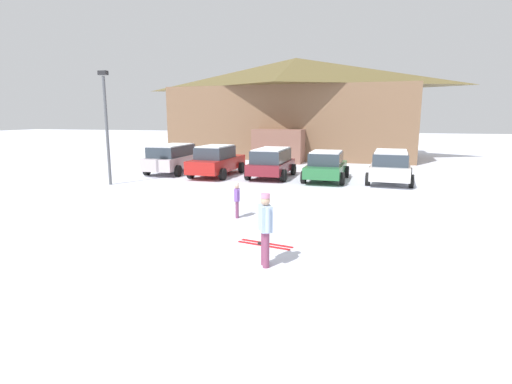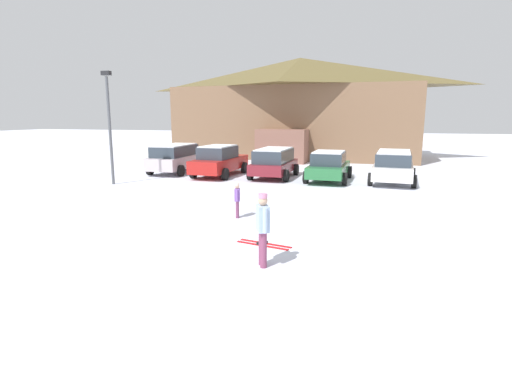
% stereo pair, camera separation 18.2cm
% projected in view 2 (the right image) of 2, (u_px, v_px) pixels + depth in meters
% --- Properties ---
extents(ground, '(160.00, 160.00, 0.00)m').
position_uv_depth(ground, '(130.00, 288.00, 7.83)').
color(ground, silver).
extents(ski_lodge, '(19.97, 12.04, 8.09)m').
position_uv_depth(ski_lodge, '(299.00, 107.00, 33.74)').
color(ski_lodge, brown).
rests_on(ski_lodge, ground).
extents(parked_silver_wagon, '(2.25, 4.53, 1.68)m').
position_uv_depth(parked_silver_wagon, '(176.00, 157.00, 23.81)').
color(parked_silver_wagon, beige).
rests_on(parked_silver_wagon, ground).
extents(parked_red_sedan, '(2.23, 4.72, 1.72)m').
position_uv_depth(parked_red_sedan, '(219.00, 161.00, 22.54)').
color(parked_red_sedan, '#AD1D1A').
rests_on(parked_red_sedan, ground).
extents(parked_maroon_van, '(2.21, 4.09, 1.61)m').
position_uv_depth(parked_maroon_van, '(274.00, 162.00, 21.83)').
color(parked_maroon_van, maroon).
rests_on(parked_maroon_van, ground).
extents(parked_green_coupe, '(2.22, 4.27, 1.55)m').
position_uv_depth(parked_green_coupe, '(329.00, 166.00, 20.78)').
color(parked_green_coupe, '#286D3A').
rests_on(parked_green_coupe, ground).
extents(parked_white_suv, '(2.39, 4.39, 1.62)m').
position_uv_depth(parked_white_suv, '(393.00, 166.00, 20.10)').
color(parked_white_suv, silver).
rests_on(parked_white_suv, ground).
extents(skier_child_in_purple_jacket, '(0.23, 0.42, 1.16)m').
position_uv_depth(skier_child_in_purple_jacket, '(237.00, 198.00, 13.18)').
color(skier_child_in_purple_jacket, '#793C60').
rests_on(skier_child_in_purple_jacket, ground).
extents(skier_adult_in_blue_parka, '(0.40, 0.56, 1.67)m').
position_uv_depth(skier_adult_in_blue_parka, '(263.00, 226.00, 8.82)').
color(skier_adult_in_blue_parka, '#7E3A59').
rests_on(skier_adult_in_blue_parka, ground).
extents(pair_of_skis, '(1.52, 0.59, 0.08)m').
position_uv_depth(pair_of_skis, '(263.00, 244.00, 10.48)').
color(pair_of_skis, red).
rests_on(pair_of_skis, ground).
extents(lamp_post, '(0.44, 0.24, 5.43)m').
position_uv_depth(lamp_post, '(109.00, 122.00, 19.29)').
color(lamp_post, '#515459').
rests_on(lamp_post, ground).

